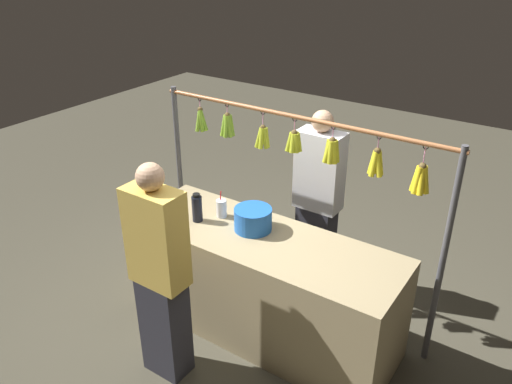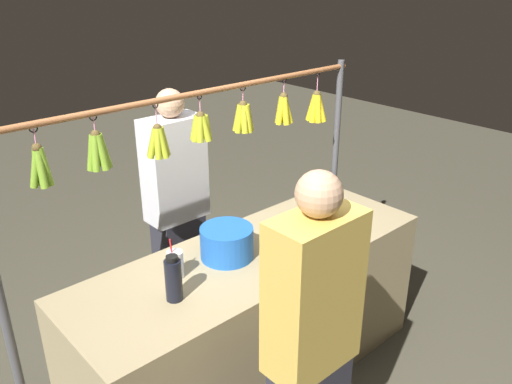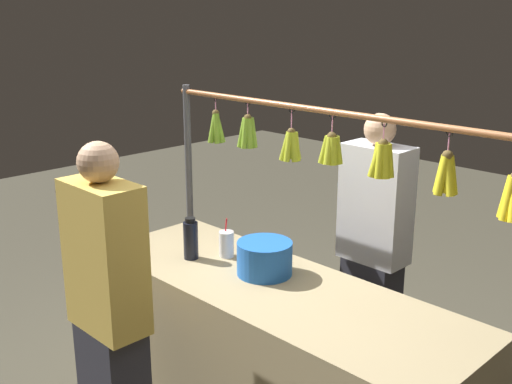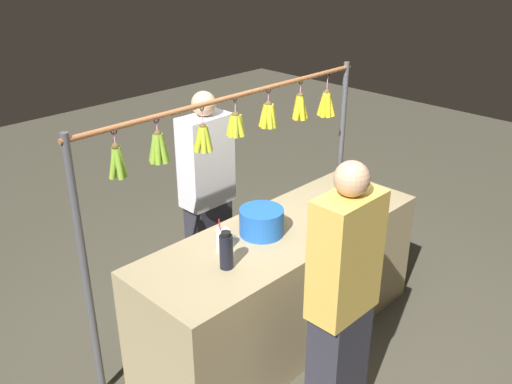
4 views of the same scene
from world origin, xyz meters
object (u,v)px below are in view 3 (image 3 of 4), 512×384
at_px(blue_bucket, 265,258).
at_px(water_bottle, 191,239).
at_px(drink_cup, 226,244).
at_px(vendor_person, 373,254).
at_px(customer_person, 110,321).

bearing_deg(blue_bucket, water_bottle, 17.49).
relative_size(drink_cup, vendor_person, 0.13).
distance_m(drink_cup, customer_person, 0.81).
relative_size(water_bottle, blue_bucket, 0.82).
height_order(water_bottle, drink_cup, water_bottle).
distance_m(water_bottle, drink_cup, 0.19).
distance_m(blue_bucket, drink_cup, 0.31).
xyz_separation_m(water_bottle, customer_person, (-0.22, 0.65, -0.15)).
xyz_separation_m(blue_bucket, vendor_person, (-0.16, -0.71, -0.14)).
height_order(drink_cup, customer_person, customer_person).
relative_size(water_bottle, vendor_person, 0.14).
distance_m(blue_bucket, vendor_person, 0.74).
bearing_deg(blue_bucket, drink_cup, -4.00).
bearing_deg(drink_cup, blue_bucket, 176.00).
height_order(blue_bucket, vendor_person, vendor_person).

